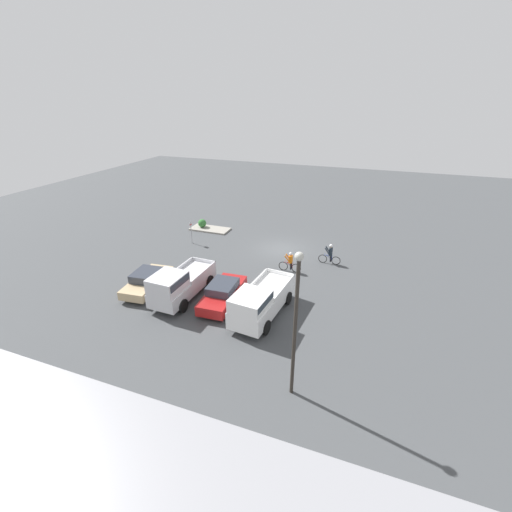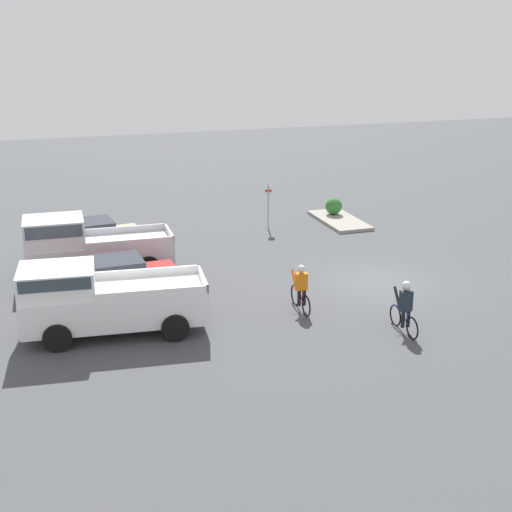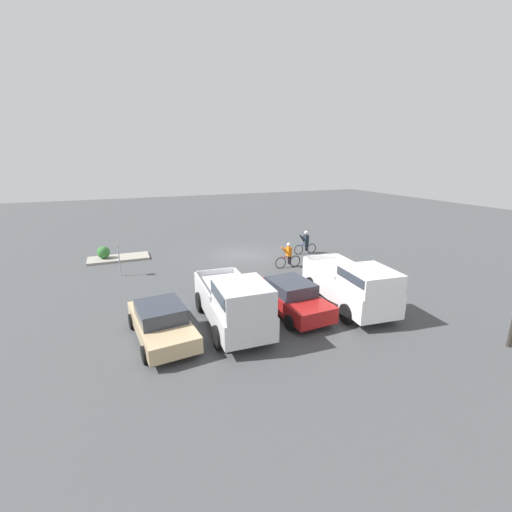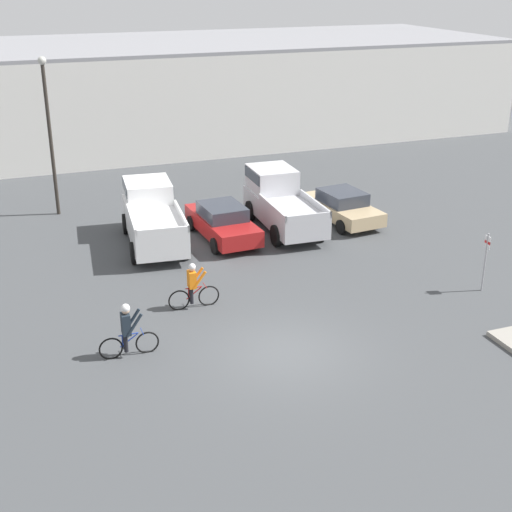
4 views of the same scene
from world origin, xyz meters
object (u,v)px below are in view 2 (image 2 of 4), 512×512
(fire_lane_sign, at_px, (268,202))
(sedan_0, at_px, (113,280))
(pickup_truck_1, at_px, (85,245))
(cyclist_0, at_px, (301,288))
(sedan_1, at_px, (89,237))
(cyclist_1, at_px, (405,306))
(pickup_truck_0, at_px, (100,298))
(shrub, at_px, (334,206))

(fire_lane_sign, bearing_deg, sedan_0, 130.58)
(pickup_truck_1, distance_m, fire_lane_sign, 9.55)
(fire_lane_sign, bearing_deg, cyclist_0, 167.06)
(pickup_truck_1, xyz_separation_m, cyclist_0, (-5.72, -6.41, -0.41))
(sedan_1, relative_size, cyclist_1, 2.52)
(sedan_0, height_order, pickup_truck_1, pickup_truck_1)
(pickup_truck_0, relative_size, fire_lane_sign, 2.67)
(cyclist_1, bearing_deg, pickup_truck_1, 46.46)
(pickup_truck_1, relative_size, sedan_1, 1.23)
(cyclist_1, bearing_deg, pickup_truck_0, 72.62)
(pickup_truck_0, relative_size, cyclist_0, 3.25)
(cyclist_0, relative_size, shrub, 2.13)
(pickup_truck_0, height_order, fire_lane_sign, pickup_truck_0)
(sedan_1, bearing_deg, pickup_truck_1, 171.58)
(pickup_truck_1, distance_m, cyclist_0, 8.60)
(fire_lane_sign, bearing_deg, sedan_1, 98.72)
(shrub, bearing_deg, sedan_1, 100.45)
(sedan_0, bearing_deg, fire_lane_sign, -49.42)
(shrub, bearing_deg, cyclist_1, 164.88)
(pickup_truck_0, bearing_deg, cyclist_1, -107.38)
(sedan_0, distance_m, sedan_1, 5.60)
(sedan_1, bearing_deg, fire_lane_sign, -81.28)
(cyclist_0, bearing_deg, pickup_truck_0, 88.71)
(sedan_0, xyz_separation_m, shrub, (7.81, -11.75, -0.17))
(sedan_0, height_order, cyclist_1, cyclist_1)
(sedan_0, relative_size, fire_lane_sign, 2.17)
(pickup_truck_0, height_order, cyclist_1, pickup_truck_0)
(pickup_truck_1, bearing_deg, sedan_0, -167.20)
(sedan_1, distance_m, fire_lane_sign, 8.36)
(sedan_1, xyz_separation_m, cyclist_0, (-8.50, -6.00, 0.10))
(sedan_0, distance_m, shrub, 14.11)
(shrub, bearing_deg, cyclist_0, 150.84)
(pickup_truck_1, xyz_separation_m, fire_lane_sign, (4.04, -8.66, 0.09))
(cyclist_1, bearing_deg, cyclist_0, 42.12)
(sedan_0, height_order, shrub, sedan_0)
(cyclist_1, xyz_separation_m, fire_lane_sign, (12.39, 0.13, 0.44))
(sedan_0, bearing_deg, cyclist_1, -124.17)
(pickup_truck_0, xyz_separation_m, cyclist_1, (-2.77, -8.85, -0.30))
(cyclist_1, bearing_deg, sedan_0, 55.83)
(pickup_truck_1, xyz_separation_m, sedan_1, (2.78, -0.41, -0.51))
(cyclist_0, distance_m, cyclist_1, 3.54)
(cyclist_1, relative_size, shrub, 2.14)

